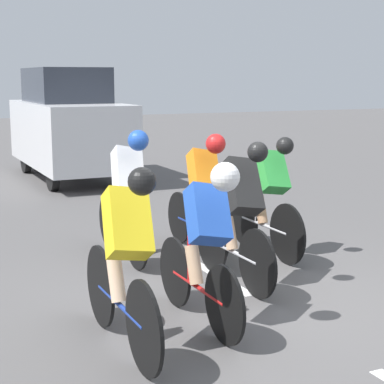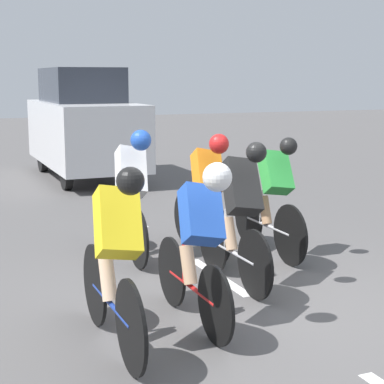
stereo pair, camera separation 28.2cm
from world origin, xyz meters
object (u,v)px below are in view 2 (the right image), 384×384
Objects in this scene: cyclist_blue at (199,238)px; cyclist_green at (273,195)px; cyclist_yellow at (116,256)px; support_car at (84,124)px; cyclist_orange at (206,190)px; cyclist_black at (239,212)px; cyclist_white at (130,191)px.

cyclist_blue reaches higher than cyclist_green.
cyclist_yellow is 0.42× the size of support_car.
cyclist_blue is 0.97× the size of cyclist_orange.
cyclist_black reaches higher than cyclist_yellow.
cyclist_black is 0.39× the size of support_car.
cyclist_yellow is 3.13m from cyclist_green.
cyclist_blue is at bearing 64.78° from cyclist_orange.
cyclist_white is 0.40× the size of support_car.
cyclist_white is at bearing -62.79° from cyclist_black.
cyclist_green is (-0.90, -0.87, -0.04)m from cyclist_black.
support_car reaches higher than cyclist_green.
cyclist_yellow is (0.79, 0.19, -0.02)m from cyclist_blue.
cyclist_yellow is 1.01× the size of cyclist_green.
cyclist_orange is at bearing -29.27° from cyclist_green.
cyclist_yellow is 2.91m from cyclist_orange.
support_car is at bearing -84.60° from cyclist_green.
cyclist_white is at bearing 81.39° from support_car.
cyclist_yellow reaches higher than cyclist_orange.
cyclist_orange is (0.70, -0.39, 0.05)m from cyclist_green.
cyclist_green is (-1.69, -1.71, -0.04)m from cyclist_blue.
cyclist_blue is at bearing 87.98° from cyclist_white.
support_car reaches higher than cyclist_black.
cyclist_black is 0.95× the size of cyclist_yellow.
cyclist_white reaches higher than cyclist_green.
cyclist_orange is at bearing 172.01° from cyclist_white.
cyclist_green is at bearing 150.73° from cyclist_orange.
support_car is (-0.05, -6.48, 0.36)m from cyclist_orange.
cyclist_orange reaches higher than cyclist_blue.
cyclist_black is at bearing 117.21° from cyclist_white.
cyclist_white is 6.44m from support_car.
cyclist_blue is 1.16m from cyclist_black.
cyclist_blue is 2.33m from cyclist_orange.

